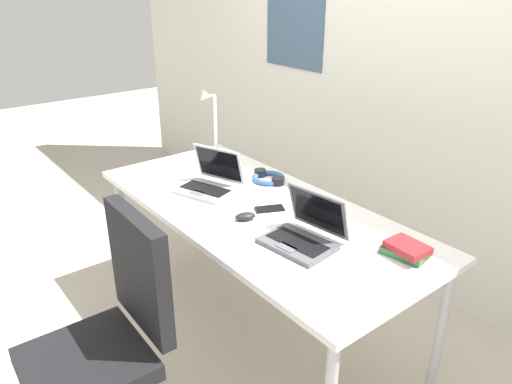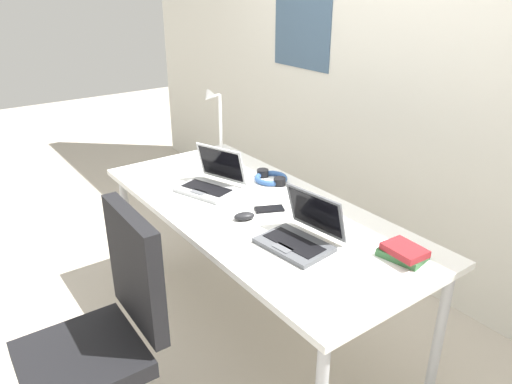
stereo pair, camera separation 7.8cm
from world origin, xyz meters
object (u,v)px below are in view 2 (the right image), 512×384
object	(u,v)px
laptop_center	(211,182)
cell_phone	(269,209)
desk_lamp	(216,121)
laptop_back_right	(301,234)
headphones	(271,178)
computer_mouse	(244,216)
pill_bottle	(331,220)
office_chair	(103,354)
book_stack	(404,252)

from	to	relation	value
laptop_center	cell_phone	size ratio (longest dim) A/B	2.62
desk_lamp	laptop_back_right	size ratio (longest dim) A/B	1.26
laptop_back_right	headphones	bearing A→B (deg)	152.50
computer_mouse	desk_lamp	bearing A→B (deg)	175.83
laptop_back_right	pill_bottle	bearing A→B (deg)	96.92
laptop_back_right	laptop_center	bearing A→B (deg)	-179.61
laptop_center	pill_bottle	bearing A→B (deg)	16.67
office_chair	cell_phone	bearing A→B (deg)	95.41
computer_mouse	headphones	bearing A→B (deg)	147.83
laptop_back_right	book_stack	world-z (taller)	laptop_back_right
cell_phone	headphones	size ratio (longest dim) A/B	0.64
computer_mouse	headphones	world-z (taller)	headphones
desk_lamp	headphones	size ratio (longest dim) A/B	1.87
laptop_back_right	cell_phone	distance (m)	0.34
headphones	office_chair	xyz separation A→B (m)	(0.37, -1.11, -0.36)
laptop_center	laptop_back_right	distance (m)	0.70
book_stack	office_chair	bearing A→B (deg)	-118.54
computer_mouse	book_stack	distance (m)	0.71
laptop_center	office_chair	world-z (taller)	office_chair
cell_phone	headphones	bearing A→B (deg)	166.42
headphones	office_chair	bearing A→B (deg)	-71.79
desk_lamp	laptop_back_right	world-z (taller)	desk_lamp
headphones	book_stack	world-z (taller)	book_stack
computer_mouse	cell_phone	world-z (taller)	computer_mouse
office_chair	laptop_center	bearing A→B (deg)	119.97
laptop_center	book_stack	bearing A→B (deg)	14.01
desk_lamp	headphones	xyz separation A→B (m)	(0.58, -0.02, -0.18)
laptop_back_right	computer_mouse	distance (m)	0.32
cell_phone	headphones	world-z (taller)	headphones
computer_mouse	office_chair	world-z (taller)	office_chair
computer_mouse	book_stack	world-z (taller)	book_stack
cell_phone	desk_lamp	bearing A→B (deg)	-170.39
computer_mouse	office_chair	size ratio (longest dim) A/B	0.10
office_chair	desk_lamp	bearing A→B (deg)	130.01
headphones	book_stack	bearing A→B (deg)	-4.08
laptop_center	headphones	xyz separation A→B (m)	(0.09, 0.32, -0.03)
laptop_center	cell_phone	world-z (taller)	laptop_center
laptop_center	office_chair	xyz separation A→B (m)	(0.45, -0.79, -0.39)
book_stack	laptop_back_right	bearing A→B (deg)	-142.34
laptop_center	cell_phone	bearing A→B (deg)	14.25
headphones	laptop_center	bearing A→B (deg)	-105.56
desk_lamp	computer_mouse	bearing A→B (deg)	-24.32
laptop_center	office_chair	bearing A→B (deg)	-60.03
desk_lamp	office_chair	size ratio (longest dim) A/B	0.41
laptop_back_right	cell_phone	world-z (taller)	laptop_back_right
desk_lamp	laptop_back_right	xyz separation A→B (m)	(1.19, -0.33, -0.15)
computer_mouse	pill_bottle	bearing A→B (deg)	61.80
laptop_center	computer_mouse	size ratio (longest dim) A/B	3.71
laptop_center	book_stack	size ratio (longest dim) A/B	1.86
cell_phone	pill_bottle	size ratio (longest dim) A/B	1.72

